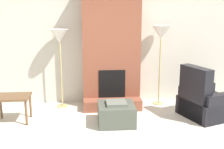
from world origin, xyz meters
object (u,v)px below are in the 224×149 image
Objects in this scene: ottoman at (116,114)px; armchair at (205,102)px; floor_lamp_left at (60,39)px; side_table at (12,100)px; floor_lamp_right at (161,35)px.

armchair is (1.73, 0.20, 0.09)m from ottoman.
ottoman is 0.40× the size of floor_lamp_left.
floor_lamp_left is (0.83, 0.75, 1.02)m from side_table.
side_table is 0.37× the size of floor_lamp_right.
ottoman is at bearing -135.58° from floor_lamp_right.
floor_lamp_left is 2.09m from floor_lamp_right.
armchair is at bearing -49.74° from floor_lamp_right.
ottoman is 1.91m from side_table.
ottoman is 1.95m from floor_lamp_right.
ottoman is 1.03× the size of side_table.
floor_lamp_left reaches higher than armchair.
floor_lamp_right is at bearing 20.44° from armchair.
floor_lamp_right is (-0.69, 0.82, 1.21)m from armchair.
floor_lamp_right reaches higher than armchair.
armchair is 0.67× the size of floor_lamp_right.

